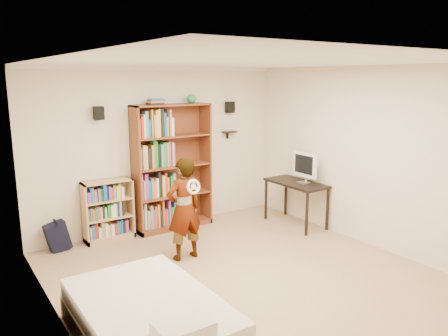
# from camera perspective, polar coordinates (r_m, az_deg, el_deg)

# --- Properties ---
(ground) EXTENTS (4.50, 5.00, 0.01)m
(ground) POSITION_cam_1_polar(r_m,az_deg,el_deg) (5.76, 3.40, -14.27)
(ground) COLOR tan
(ground) RESTS_ON ground
(room_shell) EXTENTS (4.52, 5.02, 2.71)m
(room_shell) POSITION_cam_1_polar(r_m,az_deg,el_deg) (5.23, 3.64, 3.34)
(room_shell) COLOR beige
(room_shell) RESTS_ON ground
(crown_molding) EXTENTS (4.50, 5.00, 0.06)m
(crown_molding) POSITION_cam_1_polar(r_m,az_deg,el_deg) (5.18, 3.77, 13.33)
(crown_molding) COLOR white
(crown_molding) RESTS_ON room_shell
(speaker_left) EXTENTS (0.14, 0.12, 0.20)m
(speaker_left) POSITION_cam_1_polar(r_m,az_deg,el_deg) (6.85, -16.06, 6.90)
(speaker_left) COLOR black
(speaker_left) RESTS_ON room_shell
(speaker_right) EXTENTS (0.14, 0.12, 0.20)m
(speaker_right) POSITION_cam_1_polar(r_m,az_deg,el_deg) (7.93, 0.78, 7.95)
(speaker_right) COLOR black
(speaker_right) RESTS_ON room_shell
(wall_shelf) EXTENTS (0.25, 0.16, 0.02)m
(wall_shelf) POSITION_cam_1_polar(r_m,az_deg,el_deg) (7.98, 0.73, 4.73)
(wall_shelf) COLOR black
(wall_shelf) RESTS_ON room_shell
(tall_bookshelf) EXTENTS (1.33, 0.39, 2.10)m
(tall_bookshelf) POSITION_cam_1_polar(r_m,az_deg,el_deg) (7.35, -6.76, 0.08)
(tall_bookshelf) COLOR brown
(tall_bookshelf) RESTS_ON ground
(low_bookshelf) EXTENTS (0.77, 0.29, 0.96)m
(low_bookshelf) POSITION_cam_1_polar(r_m,az_deg,el_deg) (7.11, -14.89, -5.38)
(low_bookshelf) COLOR tan
(low_bookshelf) RESTS_ON ground
(computer_desk) EXTENTS (0.56, 1.12, 0.76)m
(computer_desk) POSITION_cam_1_polar(r_m,az_deg,el_deg) (7.71, 9.33, -4.56)
(computer_desk) COLOR black
(computer_desk) RESTS_ON ground
(imac) EXTENTS (0.18, 0.53, 0.52)m
(imac) POSITION_cam_1_polar(r_m,az_deg,el_deg) (7.51, 10.39, -0.01)
(imac) COLOR white
(imac) RESTS_ON computer_desk
(daybed) EXTENTS (1.21, 1.87, 0.55)m
(daybed) POSITION_cam_1_polar(r_m,az_deg,el_deg) (4.51, -9.79, -18.38)
(daybed) COLOR beige
(daybed) RESTS_ON ground
(person) EXTENTS (0.54, 0.36, 1.46)m
(person) POSITION_cam_1_polar(r_m,az_deg,el_deg) (6.12, -5.24, -5.36)
(person) COLOR black
(person) RESTS_ON ground
(wii_wheel) EXTENTS (0.20, 0.08, 0.20)m
(wii_wheel) POSITION_cam_1_polar(r_m,az_deg,el_deg) (5.79, -4.01, -2.47)
(wii_wheel) COLOR white
(wii_wheel) RESTS_ON person
(navy_bag) EXTENTS (0.35, 0.24, 0.46)m
(navy_bag) POSITION_cam_1_polar(r_m,az_deg,el_deg) (6.96, -20.92, -8.32)
(navy_bag) COLOR black
(navy_bag) RESTS_ON ground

